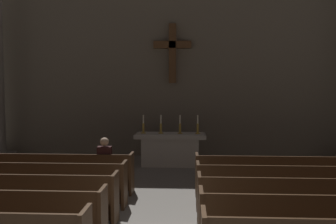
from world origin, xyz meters
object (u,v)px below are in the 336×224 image
object	(u,v)px
candlestick_inner_right	(180,128)
pew_left_row_3	(6,197)
pew_right_row_4	(298,187)
altar	(170,149)
candlestick_inner_left	(161,128)
pew_left_row_5	(47,172)
pew_right_row_3	(314,202)
lone_worshipper	(105,164)
pew_right_row_2	(336,223)
candlestick_outer_right	(198,128)
pew_left_row_4	(29,183)
pew_right_row_5	(285,175)
candlestick_outer_left	(143,128)

from	to	relation	value
candlestick_inner_right	pew_left_row_3	bearing A→B (deg)	-121.02
pew_left_row_3	pew_right_row_4	world-z (taller)	same
altar	candlestick_inner_left	size ratio (longest dim) A/B	3.79
pew_left_row_3	candlestick_inner_left	xyz separation A→B (m)	(2.47, 5.11, 0.71)
pew_left_row_3	candlestick_inner_right	xyz separation A→B (m)	(3.07, 5.11, 0.71)
candlestick_inner_right	altar	bearing A→B (deg)	-180.00
pew_left_row_3	pew_left_row_5	xyz separation A→B (m)	(0.00, 1.98, 0.00)
pew_left_row_3	candlestick_inner_right	size ratio (longest dim) A/B	7.05
pew_left_row_3	altar	xyz separation A→B (m)	(2.77, 5.11, 0.06)
pew_right_row_3	lone_worshipper	distance (m)	4.62
pew_right_row_2	candlestick_outer_right	bearing A→B (deg)	107.49
pew_right_row_3	candlestick_outer_right	distance (m)	5.50
pew_left_row_4	pew_left_row_5	world-z (taller)	same
candlestick_outer_right	lone_worshipper	size ratio (longest dim) A/B	0.44
pew_left_row_3	pew_right_row_2	size ratio (longest dim) A/B	1.00
pew_left_row_3	pew_left_row_4	distance (m)	0.99
candlestick_inner_left	candlestick_inner_right	bearing A→B (deg)	0.00
pew_left_row_3	pew_right_row_5	size ratio (longest dim) A/B	1.00
pew_right_row_5	candlestick_outer_right	bearing A→B (deg)	121.53
candlestick_outer_left	candlestick_inner_left	xyz separation A→B (m)	(0.55, 0.00, 0.00)
lone_worshipper	pew_right_row_4	bearing A→B (deg)	-13.91
candlestick_outer_right	lone_worshipper	world-z (taller)	candlestick_outer_right
candlestick_inner_right	pew_left_row_5	bearing A→B (deg)	-134.44
pew_left_row_4	pew_right_row_4	distance (m)	5.54
pew_left_row_5	lone_worshipper	world-z (taller)	lone_worshipper
pew_right_row_3	altar	bearing A→B (deg)	118.48
pew_left_row_4	pew_right_row_5	size ratio (longest dim) A/B	1.00
altar	pew_right_row_5	bearing A→B (deg)	-48.50
candlestick_outer_left	candlestick_inner_right	world-z (taller)	same
pew_right_row_3	candlestick_outer_left	bearing A→B (deg)	125.33
pew_left_row_4	candlestick_outer_right	bearing A→B (deg)	48.69
pew_right_row_4	pew_right_row_5	distance (m)	0.99
pew_left_row_4	candlestick_outer_left	xyz separation A→B (m)	(1.92, 4.12, 0.71)
pew_right_row_3	pew_right_row_4	world-z (taller)	same
pew_left_row_4	candlestick_inner_right	size ratio (longest dim) A/B	7.05
candlestick_outer_left	candlestick_inner_left	bearing A→B (deg)	0.00
pew_right_row_2	candlestick_inner_left	size ratio (longest dim) A/B	7.05
pew_right_row_4	candlestick_inner_left	world-z (taller)	candlestick_inner_left
pew_left_row_3	candlestick_inner_left	size ratio (longest dim) A/B	7.05
lone_worshipper	candlestick_inner_left	bearing A→B (deg)	70.84
candlestick_inner_right	candlestick_outer_right	xyz separation A→B (m)	(0.55, 0.00, 0.00)
pew_left_row_5	candlestick_outer_left	size ratio (longest dim) A/B	7.05
pew_left_row_4	pew_right_row_4	size ratio (longest dim) A/B	1.00
pew_left_row_5	pew_right_row_4	bearing A→B (deg)	-10.11
pew_left_row_5	candlestick_inner_left	size ratio (longest dim) A/B	7.05
pew_left_row_3	candlestick_outer_left	distance (m)	5.50
lone_worshipper	candlestick_inner_right	bearing A→B (deg)	61.56
pew_right_row_4	pew_right_row_5	bearing A→B (deg)	90.00
pew_right_row_3	candlestick_outer_right	xyz separation A→B (m)	(-1.92, 5.11, 0.71)
pew_right_row_4	candlestick_inner_left	distance (m)	5.19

